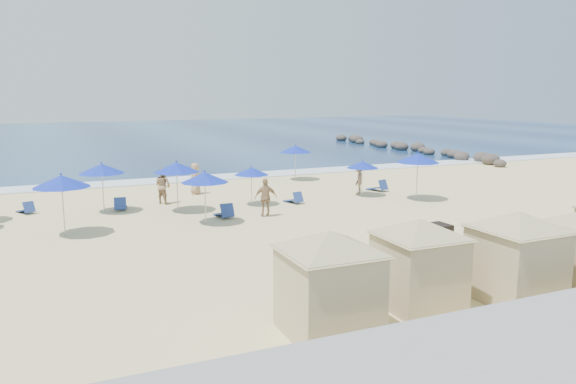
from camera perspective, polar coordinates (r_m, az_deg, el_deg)
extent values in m
plane|color=beige|center=(23.49, -0.09, -4.01)|extent=(160.00, 160.00, 0.00)
cube|color=navy|center=(76.60, -17.06, 5.39)|extent=(160.00, 80.00, 0.06)
cube|color=white|center=(37.91, -9.62, 1.33)|extent=(160.00, 2.50, 0.08)
cube|color=gray|center=(13.16, 24.25, -14.00)|extent=(160.00, 2.20, 1.10)
ellipsoid|color=#2F2927|center=(46.60, 20.72, 2.73)|extent=(1.00, 1.00, 0.65)
ellipsoid|color=#2F2927|center=(47.98, 19.89, 3.13)|extent=(1.48, 1.48, 0.96)
ellipsoid|color=#2F2927|center=(49.40, 19.09, 3.34)|extent=(1.40, 1.40, 0.91)
ellipsoid|color=#2F2927|center=(49.94, 17.21, 3.48)|extent=(1.32, 1.32, 0.86)
ellipsoid|color=#2F2927|center=(51.39, 16.52, 3.67)|extent=(1.24, 1.24, 0.81)
ellipsoid|color=#2F2927|center=(52.84, 15.87, 3.84)|extent=(1.16, 1.16, 0.75)
ellipsoid|color=#2F2927|center=(53.47, 14.14, 3.97)|extent=(1.08, 1.08, 0.70)
ellipsoid|color=#2F2927|center=(54.94, 13.58, 4.12)|extent=(1.00, 1.00, 0.65)
ellipsoid|color=#2F2927|center=(56.41, 13.04, 4.43)|extent=(1.48, 1.48, 0.96)
ellipsoid|color=#2F2927|center=(57.12, 11.46, 4.53)|extent=(1.40, 1.40, 0.91)
ellipsoid|color=#2F2927|center=(58.62, 11.00, 4.67)|extent=(1.32, 1.32, 0.86)
ellipsoid|color=#2F2927|center=(59.39, 9.50, 4.76)|extent=(1.24, 1.24, 0.81)
ellipsoid|color=#2F2927|center=(60.90, 9.10, 4.88)|extent=(1.16, 1.16, 0.75)
ellipsoid|color=#2F2927|center=(62.42, 8.72, 4.99)|extent=(1.08, 1.08, 0.70)
ellipsoid|color=#2F2927|center=(63.24, 7.34, 5.07)|extent=(1.00, 1.00, 0.65)
ellipsoid|color=#2F2927|center=(64.76, 7.02, 5.31)|extent=(1.48, 1.48, 0.96)
ellipsoid|color=#2F2927|center=(66.29, 6.71, 5.41)|extent=(1.40, 1.40, 0.91)
ellipsoid|color=#2F2927|center=(67.17, 5.44, 5.47)|extent=(1.32, 1.32, 0.86)
cube|color=black|center=(21.87, 14.92, -4.27)|extent=(0.87, 0.87, 0.85)
cube|color=tan|center=(13.59, 4.17, -10.19)|extent=(2.06, 2.06, 2.04)
cube|color=tan|center=(13.27, 4.22, -6.06)|extent=(2.17, 2.17, 0.08)
pyramid|color=tan|center=(13.14, 4.25, -3.92)|extent=(4.47, 4.47, 0.51)
cube|color=tan|center=(15.64, 13.12, -7.86)|extent=(1.98, 1.98, 1.95)
cube|color=tan|center=(15.37, 13.26, -4.41)|extent=(2.08, 2.08, 0.08)
pyramid|color=tan|center=(15.26, 13.34, -2.64)|extent=(4.26, 4.26, 0.49)
cube|color=tan|center=(16.90, 22.13, -6.86)|extent=(2.05, 2.05, 2.02)
cube|color=tan|center=(16.65, 22.36, -3.52)|extent=(2.16, 2.16, 0.08)
pyramid|color=tan|center=(16.54, 22.48, -1.81)|extent=(4.44, 4.44, 0.51)
cylinder|color=#A5A8AD|center=(24.29, -21.84, -1.80)|extent=(0.05, 0.05, 2.04)
cone|color=#0F25A8|center=(24.09, -22.03, 1.02)|extent=(2.26, 2.26, 0.48)
sphere|color=#0F25A8|center=(24.05, -22.08, 1.71)|extent=(0.09, 0.09, 0.09)
cylinder|color=#A5A8AD|center=(28.34, -18.27, -0.05)|extent=(0.05, 0.05, 1.96)
cone|color=#0F25A8|center=(28.17, -18.40, 2.27)|extent=(2.17, 2.17, 0.46)
sphere|color=#0F25A8|center=(28.13, -18.43, 2.84)|extent=(0.08, 0.08, 0.08)
cylinder|color=#A5A8AD|center=(27.60, -11.17, 0.05)|extent=(0.05, 0.05, 2.00)
cone|color=#0F25A8|center=(27.42, -11.26, 2.48)|extent=(2.21, 2.21, 0.47)
sphere|color=#0F25A8|center=(27.39, -11.28, 3.08)|extent=(0.08, 0.08, 0.08)
cylinder|color=#A5A8AD|center=(24.86, -8.39, -1.08)|extent=(0.05, 0.05, 1.90)
cone|color=#0F25A8|center=(24.67, -8.46, 1.49)|extent=(2.10, 2.10, 0.45)
sphere|color=#0F25A8|center=(24.63, -8.47, 2.12)|extent=(0.08, 0.08, 0.08)
cylinder|color=#A5A8AD|center=(28.76, -3.72, 0.24)|extent=(0.04, 0.04, 1.62)
cone|color=#0F25A8|center=(28.61, -3.74, 2.13)|extent=(1.79, 1.79, 0.38)
sphere|color=#0F25A8|center=(28.58, -3.75, 2.60)|extent=(0.07, 0.07, 0.07)
cylinder|color=#A5A8AD|center=(36.97, 0.76, 2.67)|extent=(0.05, 0.05, 1.89)
cone|color=#0F25A8|center=(36.84, 0.76, 4.40)|extent=(2.09, 2.09, 0.45)
sphere|color=#0F25A8|center=(36.81, 0.76, 4.82)|extent=(0.08, 0.08, 0.08)
cylinder|color=#A5A8AD|center=(31.50, 7.52, 1.04)|extent=(0.04, 0.04, 1.63)
cone|color=#0F25A8|center=(31.37, 7.56, 2.78)|extent=(1.80, 1.80, 0.39)
sphere|color=#0F25A8|center=(31.34, 7.57, 3.21)|extent=(0.07, 0.07, 0.07)
cylinder|color=#A5A8AD|center=(30.85, 12.96, 1.11)|extent=(0.05, 0.05, 2.09)
cone|color=#0F25A8|center=(30.69, 13.05, 3.39)|extent=(2.30, 2.30, 0.49)
sphere|color=#0F25A8|center=(30.66, 13.07, 3.95)|extent=(0.09, 0.09, 0.09)
cube|color=navy|center=(29.77, -25.13, -1.68)|extent=(0.90, 1.18, 0.29)
cube|color=navy|center=(29.32, -24.82, -1.39)|extent=(0.58, 0.47, 0.52)
cube|color=navy|center=(28.97, -16.63, -1.40)|extent=(0.77, 1.29, 0.33)
cube|color=navy|center=(28.42, -16.69, -1.12)|extent=(0.62, 0.42, 0.58)
cube|color=navy|center=(26.23, -6.59, -2.19)|extent=(0.66, 1.30, 0.35)
cube|color=navy|center=(25.69, -6.18, -1.86)|extent=(0.62, 0.38, 0.62)
cube|color=navy|center=(29.45, 0.50, -0.81)|extent=(0.74, 1.20, 0.31)
cube|color=navy|center=(29.04, 1.04, -0.52)|extent=(0.58, 0.41, 0.54)
cube|color=navy|center=(33.46, 8.98, 0.41)|extent=(0.90, 1.34, 0.34)
cube|color=navy|center=(33.09, 9.66, 0.72)|extent=(0.65, 0.48, 0.60)
imported|color=#A17C59|center=(29.83, -12.60, 0.63)|extent=(1.12, 1.16, 1.88)
imported|color=#A17C59|center=(26.08, -2.28, -0.57)|extent=(1.12, 0.65, 1.80)
imported|color=#A17C59|center=(32.28, 7.16, 1.32)|extent=(1.18, 1.23, 1.69)
imported|color=#A17C59|center=(32.29, -9.39, 1.36)|extent=(0.80, 1.00, 1.79)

